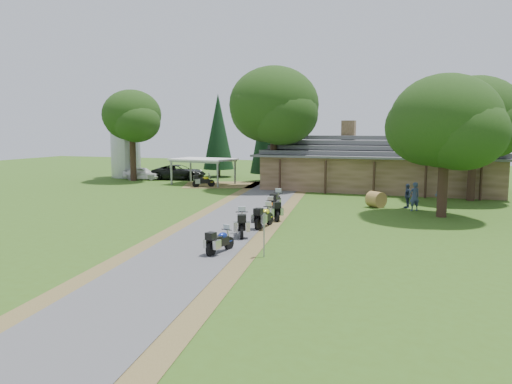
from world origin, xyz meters
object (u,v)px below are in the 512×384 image
(car_white_sedan, at_px, (142,172))
(motorcycle_row_a, at_px, (220,240))
(carport, at_px, (203,171))
(hay_bale, at_px, (376,199))
(motorcycle_row_e, at_px, (276,201))
(car_dark_suv, at_px, (179,169))
(motorcycle_carport_a, at_px, (204,180))
(motorcycle_row_c, at_px, (264,216))
(motorcycle_row_d, at_px, (273,209))
(motorcycle_row_b, at_px, (242,222))
(silo, at_px, (126,148))
(lodge, at_px, (380,162))

(car_white_sedan, distance_m, motorcycle_row_a, 33.55)
(carport, bearing_deg, hay_bale, -20.26)
(carport, bearing_deg, motorcycle_row_e, -41.55)
(car_dark_suv, bearing_deg, carport, -135.59)
(car_white_sedan, xyz_separation_m, motorcycle_carport_a, (9.14, -3.99, -0.22))
(motorcycle_row_c, xyz_separation_m, motorcycle_row_d, (-0.28, 2.52, -0.01))
(motorcycle_row_a, relative_size, motorcycle_row_c, 0.88)
(hay_bale, bearing_deg, motorcycle_row_b, -114.92)
(motorcycle_row_e, height_order, motorcycle_carport_a, motorcycle_row_e)
(car_white_sedan, height_order, motorcycle_row_b, car_white_sedan)
(silo, relative_size, car_white_sedan, 1.27)
(motorcycle_row_d, bearing_deg, car_dark_suv, 6.18)
(motorcycle_row_b, relative_size, motorcycle_row_c, 1.04)
(hay_bale, bearing_deg, silo, 155.98)
(motorcycle_row_c, xyz_separation_m, motorcycle_carport_a, (-11.46, 16.47, -0.03))
(motorcycle_row_b, bearing_deg, motorcycle_carport_a, 9.53)
(carport, xyz_separation_m, motorcycle_row_e, (11.56, -13.27, -0.54))
(motorcycle_row_b, bearing_deg, hay_bale, -45.74)
(car_dark_suv, height_order, motorcycle_row_d, car_dark_suv)
(silo, bearing_deg, motorcycle_row_b, -46.57)
(car_dark_suv, bearing_deg, motorcycle_carport_a, -143.90)
(lodge, distance_m, car_white_sedan, 24.93)
(motorcycle_row_e, height_order, hay_bale, motorcycle_row_e)
(motorcycle_carport_a, bearing_deg, motorcycle_row_b, -100.58)
(car_white_sedan, bearing_deg, motorcycle_carport_a, -122.23)
(motorcycle_row_a, bearing_deg, hay_bale, -6.44)
(hay_bale, bearing_deg, car_dark_suv, 150.38)
(lodge, xyz_separation_m, motorcycle_carport_a, (-15.74, -3.58, -1.80))
(carport, bearing_deg, motorcycle_row_c, -48.76)
(silo, bearing_deg, lodge, -4.56)
(motorcycle_row_c, bearing_deg, motorcycle_row_d, 11.77)
(silo, xyz_separation_m, motorcycle_row_b, (23.40, -24.71, -2.60))
(motorcycle_row_b, bearing_deg, carport, 9.05)
(hay_bale, bearing_deg, car_white_sedan, 156.74)
(silo, bearing_deg, motorcycle_row_a, -50.02)
(motorcycle_row_e, xyz_separation_m, hay_bale, (6.03, 4.05, -0.17))
(motorcycle_row_c, bearing_deg, motorcycle_carport_a, 40.35)
(lodge, distance_m, motorcycle_row_e, 15.68)
(car_dark_suv, bearing_deg, motorcycle_row_c, -151.25)
(lodge, relative_size, motorcycle_row_d, 11.01)
(lodge, distance_m, hay_bale, 10.84)
(silo, height_order, motorcycle_row_b, silo)
(motorcycle_row_e, bearing_deg, motorcycle_carport_a, 38.63)
(carport, height_order, motorcycle_row_b, carport)
(motorcycle_row_c, bearing_deg, silo, 52.40)
(motorcycle_row_d, bearing_deg, motorcycle_row_a, 147.16)
(motorcycle_row_b, bearing_deg, motorcycle_row_c, -30.18)
(motorcycle_row_b, distance_m, motorcycle_row_e, 7.80)
(lodge, height_order, motorcycle_row_a, lodge)
(lodge, xyz_separation_m, motorcycle_row_a, (-4.32, -26.10, -1.85))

